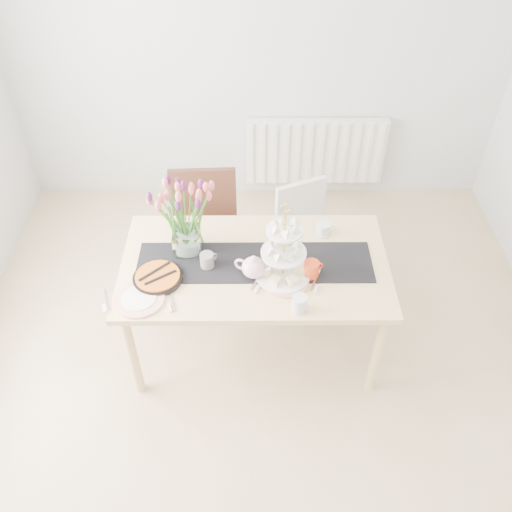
{
  "coord_description": "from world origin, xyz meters",
  "views": [
    {
      "loc": [
        -0.03,
        -1.84,
        2.99
      ],
      "look_at": [
        -0.02,
        0.44,
        0.85
      ],
      "focal_mm": 38.0,
      "sensor_mm": 36.0,
      "label": 1
    }
  ],
  "objects_px": {
    "tart_tin": "(158,277)",
    "plate_right": "(286,281)",
    "tulip_vase": "(184,209)",
    "plate_left": "(139,299)",
    "mug_white": "(299,304)",
    "mug_orange": "(311,270)",
    "radiator": "(315,151)",
    "teapot": "(254,268)",
    "chair_brown": "(205,225)",
    "dining_table": "(255,272)",
    "cake_stand": "(283,259)",
    "mug_grey": "(207,261)",
    "cream_jug": "(323,229)",
    "chair_white": "(306,227)"
  },
  "relations": [
    {
      "from": "tart_tin",
      "to": "mug_white",
      "type": "xyz_separation_m",
      "value": [
        0.8,
        -0.24,
        0.03
      ]
    },
    {
      "from": "mug_orange",
      "to": "plate_right",
      "type": "xyz_separation_m",
      "value": [
        -0.15,
        -0.04,
        -0.05
      ]
    },
    {
      "from": "chair_brown",
      "to": "chair_white",
      "type": "distance_m",
      "value": 0.73
    },
    {
      "from": "cream_jug",
      "to": "dining_table",
      "type": "bearing_deg",
      "value": -155.55
    },
    {
      "from": "plate_right",
      "to": "chair_white",
      "type": "bearing_deg",
      "value": 77.03
    },
    {
      "from": "chair_brown",
      "to": "teapot",
      "type": "distance_m",
      "value": 0.84
    },
    {
      "from": "chair_brown",
      "to": "plate_right",
      "type": "distance_m",
      "value": 0.95
    },
    {
      "from": "tulip_vase",
      "to": "mug_orange",
      "type": "xyz_separation_m",
      "value": [
        0.73,
        -0.22,
        -0.27
      ]
    },
    {
      "from": "tart_tin",
      "to": "mug_grey",
      "type": "xyz_separation_m",
      "value": [
        0.28,
        0.11,
        0.03
      ]
    },
    {
      "from": "teapot",
      "to": "mug_orange",
      "type": "distance_m",
      "value": 0.33
    },
    {
      "from": "radiator",
      "to": "chair_brown",
      "type": "xyz_separation_m",
      "value": [
        -0.88,
        -1.1,
        0.09
      ]
    },
    {
      "from": "cake_stand",
      "to": "dining_table",
      "type": "bearing_deg",
      "value": 146.07
    },
    {
      "from": "chair_brown",
      "to": "chair_white",
      "type": "xyz_separation_m",
      "value": [
        0.72,
        0.08,
        -0.09
      ]
    },
    {
      "from": "dining_table",
      "to": "mug_orange",
      "type": "relative_size",
      "value": 15.05
    },
    {
      "from": "plate_left",
      "to": "plate_right",
      "type": "bearing_deg",
      "value": 9.48
    },
    {
      "from": "mug_orange",
      "to": "plate_right",
      "type": "bearing_deg",
      "value": 169.37
    },
    {
      "from": "cream_jug",
      "to": "plate_right",
      "type": "distance_m",
      "value": 0.49
    },
    {
      "from": "chair_brown",
      "to": "tulip_vase",
      "type": "bearing_deg",
      "value": -99.1
    },
    {
      "from": "radiator",
      "to": "teapot",
      "type": "xyz_separation_m",
      "value": [
        -0.54,
        -1.81,
        0.37
      ]
    },
    {
      "from": "tulip_vase",
      "to": "chair_brown",
      "type": "bearing_deg",
      "value": 83.56
    },
    {
      "from": "plate_right",
      "to": "plate_left",
      "type": "bearing_deg",
      "value": -170.52
    },
    {
      "from": "radiator",
      "to": "chair_brown",
      "type": "relative_size",
      "value": 1.29
    },
    {
      "from": "tulip_vase",
      "to": "plate_left",
      "type": "height_order",
      "value": "tulip_vase"
    },
    {
      "from": "mug_orange",
      "to": "cream_jug",
      "type": "bearing_deg",
      "value": 46.78
    },
    {
      "from": "mug_grey",
      "to": "mug_white",
      "type": "relative_size",
      "value": 0.98
    },
    {
      "from": "mug_white",
      "to": "plate_left",
      "type": "height_order",
      "value": "mug_white"
    },
    {
      "from": "mug_orange",
      "to": "chair_brown",
      "type": "bearing_deg",
      "value": 106.15
    },
    {
      "from": "chair_white",
      "to": "mug_white",
      "type": "height_order",
      "value": "mug_white"
    },
    {
      "from": "radiator",
      "to": "tulip_vase",
      "type": "xyz_separation_m",
      "value": [
        -0.94,
        -1.59,
        0.62
      ]
    },
    {
      "from": "mug_white",
      "to": "plate_left",
      "type": "relative_size",
      "value": 0.34
    },
    {
      "from": "mug_orange",
      "to": "plate_right",
      "type": "height_order",
      "value": "mug_orange"
    },
    {
      "from": "mug_white",
      "to": "mug_orange",
      "type": "bearing_deg",
      "value": 97.5
    },
    {
      "from": "chair_white",
      "to": "mug_white",
      "type": "relative_size",
      "value": 7.9
    },
    {
      "from": "mug_grey",
      "to": "dining_table",
      "type": "bearing_deg",
      "value": -33.82
    },
    {
      "from": "teapot",
      "to": "plate_right",
      "type": "relative_size",
      "value": 0.82
    },
    {
      "from": "tulip_vase",
      "to": "plate_left",
      "type": "bearing_deg",
      "value": -120.62
    },
    {
      "from": "chair_brown",
      "to": "cream_jug",
      "type": "bearing_deg",
      "value": -26.53
    },
    {
      "from": "tart_tin",
      "to": "mug_white",
      "type": "distance_m",
      "value": 0.83
    },
    {
      "from": "cream_jug",
      "to": "tart_tin",
      "type": "height_order",
      "value": "cream_jug"
    },
    {
      "from": "tulip_vase",
      "to": "mug_white",
      "type": "height_order",
      "value": "tulip_vase"
    },
    {
      "from": "dining_table",
      "to": "teapot",
      "type": "height_order",
      "value": "teapot"
    },
    {
      "from": "cake_stand",
      "to": "teapot",
      "type": "xyz_separation_m",
      "value": [
        -0.17,
        -0.0,
        -0.07
      ]
    },
    {
      "from": "cream_jug",
      "to": "tart_tin",
      "type": "relative_size",
      "value": 0.3
    },
    {
      "from": "cake_stand",
      "to": "mug_grey",
      "type": "relative_size",
      "value": 4.89
    },
    {
      "from": "plate_right",
      "to": "mug_grey",
      "type": "bearing_deg",
      "value": 164.57
    },
    {
      "from": "mug_grey",
      "to": "radiator",
      "type": "bearing_deg",
      "value": 24.81
    },
    {
      "from": "chair_brown",
      "to": "cake_stand",
      "type": "relative_size",
      "value": 1.96
    },
    {
      "from": "tart_tin",
      "to": "plate_right",
      "type": "bearing_deg",
      "value": -1.59
    },
    {
      "from": "cream_jug",
      "to": "tulip_vase",
      "type": "bearing_deg",
      "value": -176.29
    },
    {
      "from": "plate_left",
      "to": "plate_right",
      "type": "xyz_separation_m",
      "value": [
        0.82,
        0.14,
        -0.0
      ]
    }
  ]
}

